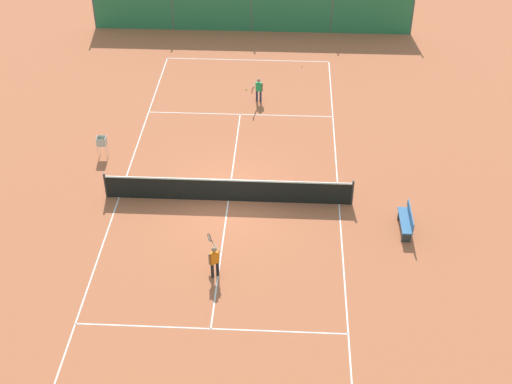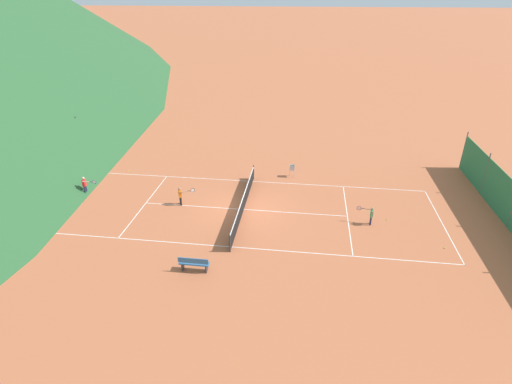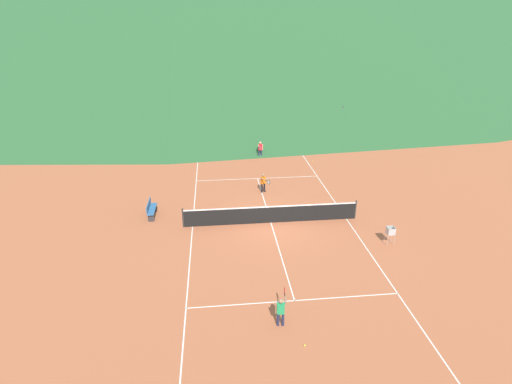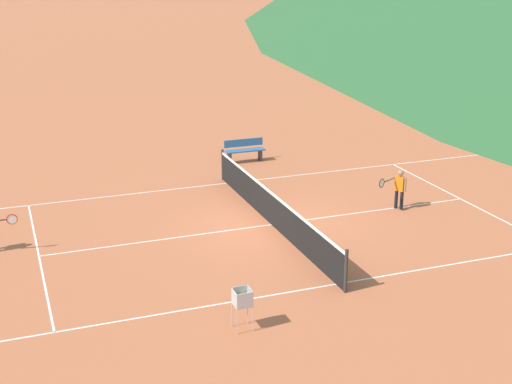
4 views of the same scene
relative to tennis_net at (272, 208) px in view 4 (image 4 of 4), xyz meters
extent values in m
plane|color=#B7603D|center=(0.00, 0.00, -0.50)|extent=(600.00, 600.00, 0.00)
cube|color=white|center=(-4.10, 0.00, -0.50)|extent=(0.05, 23.85, 0.01)
cube|color=white|center=(4.10, 0.00, -0.50)|extent=(0.05, 23.85, 0.01)
cube|color=white|center=(0.00, 6.40, -0.50)|extent=(8.20, 0.05, 0.01)
cube|color=white|center=(0.00, -6.40, -0.50)|extent=(8.20, 0.05, 0.01)
cube|color=white|center=(0.00, 0.00, -0.50)|extent=(0.05, 12.80, 0.01)
cylinder|color=#2D2D2D|center=(-4.55, 0.00, 0.03)|extent=(0.08, 0.08, 1.06)
cylinder|color=#2D2D2D|center=(4.55, 0.00, 0.03)|extent=(0.08, 0.08, 1.06)
cube|color=black|center=(0.00, 0.00, -0.04)|extent=(9.10, 0.02, 0.91)
cube|color=white|center=(0.00, 0.00, 0.43)|extent=(9.10, 0.04, 0.06)
cylinder|color=black|center=(-0.54, -7.18, 0.40)|extent=(0.05, 0.19, 0.03)
torus|color=red|center=(-0.51, -6.94, 0.40)|extent=(0.06, 0.28, 0.28)
cylinder|color=silver|center=(-0.51, -6.94, 0.40)|extent=(0.03, 0.25, 0.25)
cylinder|color=black|center=(0.17, 4.13, -0.21)|extent=(0.10, 0.10, 0.57)
cylinder|color=black|center=(0.01, 4.04, -0.21)|extent=(0.10, 0.10, 0.57)
cube|color=orange|center=(0.09, 4.09, 0.29)|extent=(0.32, 0.27, 0.44)
sphere|color=#A37556|center=(0.09, 4.09, 0.63)|extent=(0.18, 0.18, 0.18)
cylinder|color=#A37556|center=(0.24, 4.17, 0.29)|extent=(0.06, 0.06, 0.44)
cylinder|color=#A37556|center=(0.05, 3.81, 0.47)|extent=(0.27, 0.42, 0.06)
cylinder|color=black|center=(0.21, 3.53, 0.47)|extent=(0.12, 0.19, 0.03)
torus|color=black|center=(0.33, 3.32, 0.47)|extent=(0.16, 0.26, 0.28)
cylinder|color=silver|center=(0.33, 3.32, 0.47)|extent=(0.13, 0.22, 0.25)
cylinder|color=#B7B7BC|center=(5.13, -2.92, -0.22)|extent=(0.02, 0.02, 0.55)
cylinder|color=#B7B7BC|center=(5.47, -2.92, -0.22)|extent=(0.02, 0.02, 0.55)
cylinder|color=#B7B7BC|center=(5.13, -2.58, -0.22)|extent=(0.02, 0.02, 0.55)
cylinder|color=#B7B7BC|center=(5.47, -2.58, -0.22)|extent=(0.02, 0.02, 0.55)
cube|color=#B7B7BC|center=(5.30, -2.75, 0.06)|extent=(0.34, 0.34, 0.02)
cube|color=#B7B7BC|center=(5.30, -2.92, 0.22)|extent=(0.34, 0.02, 0.34)
cube|color=#B7B7BC|center=(5.30, -2.58, 0.22)|extent=(0.34, 0.02, 0.34)
cube|color=#B7B7BC|center=(5.13, -2.75, 0.22)|extent=(0.02, 0.34, 0.34)
cube|color=#B7B7BC|center=(5.47, -2.75, 0.22)|extent=(0.02, 0.34, 0.34)
sphere|color=#CCE033|center=(5.35, -2.87, 0.10)|extent=(0.07, 0.07, 0.07)
sphere|color=#CCE033|center=(5.25, -2.75, 0.10)|extent=(0.07, 0.07, 0.07)
sphere|color=#CCE033|center=(5.22, -2.70, 0.10)|extent=(0.07, 0.07, 0.07)
sphere|color=#CCE033|center=(5.23, -2.68, 0.10)|extent=(0.07, 0.07, 0.07)
sphere|color=#CCE033|center=(5.23, -2.87, 0.10)|extent=(0.07, 0.07, 0.07)
sphere|color=#CCE033|center=(5.43, -2.86, 0.10)|extent=(0.07, 0.07, 0.07)
sphere|color=#CCE033|center=(5.37, -2.69, 0.16)|extent=(0.07, 0.07, 0.07)
sphere|color=#CCE033|center=(5.22, -2.63, 0.16)|extent=(0.07, 0.07, 0.07)
sphere|color=#CCE033|center=(5.20, -2.80, 0.16)|extent=(0.07, 0.07, 0.07)
sphere|color=#CCE033|center=(5.32, -2.61, 0.16)|extent=(0.07, 0.07, 0.07)
sphere|color=#CCE033|center=(5.23, -2.75, 0.16)|extent=(0.07, 0.07, 0.07)
sphere|color=#CCE033|center=(5.26, -2.65, 0.16)|extent=(0.07, 0.07, 0.07)
sphere|color=#CCE033|center=(5.21, -2.66, 0.21)|extent=(0.07, 0.07, 0.07)
sphere|color=#CCE033|center=(5.32, -2.71, 0.21)|extent=(0.07, 0.07, 0.07)
sphere|color=#CCE033|center=(5.28, -2.75, 0.21)|extent=(0.07, 0.07, 0.07)
sphere|color=#CCE033|center=(5.40, -2.74, 0.21)|extent=(0.07, 0.07, 0.07)
sphere|color=#CCE033|center=(5.25, -2.82, 0.21)|extent=(0.07, 0.07, 0.07)
sphere|color=#CCE033|center=(5.37, -2.76, 0.21)|extent=(0.07, 0.07, 0.07)
cube|color=#336699|center=(-6.30, 1.42, -0.06)|extent=(0.36, 1.50, 0.05)
cube|color=#336699|center=(-6.46, 1.42, 0.20)|extent=(0.04, 1.50, 0.28)
cube|color=#333338|center=(-6.30, 2.02, -0.28)|extent=(0.32, 0.06, 0.44)
cube|color=#333338|center=(-6.30, 0.82, -0.28)|extent=(0.32, 0.06, 0.44)
camera|label=1|loc=(-2.11, 21.08, 15.36)|focal=50.00mm
camera|label=2|loc=(-21.47, -3.62, 11.91)|focal=28.00mm
camera|label=3|loc=(-2.78, -18.48, 9.36)|focal=28.00mm
camera|label=4|loc=(17.59, -7.02, 6.86)|focal=50.00mm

